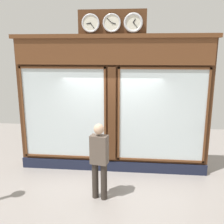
% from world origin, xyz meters
% --- Properties ---
extents(shop_facade, '(5.05, 0.42, 4.11)m').
position_xyz_m(shop_facade, '(-0.00, -0.12, 1.81)').
color(shop_facade, '#4C2B16').
rests_on(shop_facade, ground_plane).
extents(pedestrian, '(0.40, 0.29, 1.69)m').
position_xyz_m(pedestrian, '(0.14, 1.35, 0.93)').
color(pedestrian, '#312A24').
rests_on(pedestrian, ground_plane).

